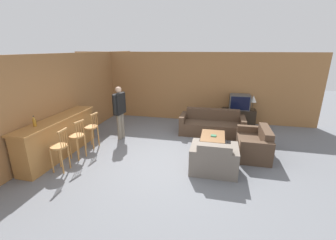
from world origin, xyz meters
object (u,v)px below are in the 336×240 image
bar_chair_far (91,130)px  person_by_window (120,110)px  couch_far (212,126)px  coffee_table (213,138)px  loveseat_right (254,145)px  tv_unit (238,117)px  book_on_table (214,136)px  table_lamp (253,100)px  bar_chair_mid (77,139)px  armchair_near (214,160)px  tv (240,102)px  bottle (34,122)px  bar_chair_near (60,149)px

bar_chair_far → person_by_window: person_by_window is taller
couch_far → coffee_table: bearing=-86.7°
loveseat_right → tv_unit: bearing=96.0°
book_on_table → table_lamp: table_lamp is taller
bar_chair_mid → coffee_table: bearing=20.7°
table_lamp → person_by_window: person_by_window is taller
armchair_near → loveseat_right: size_ratio=0.80×
armchair_near → tv: (0.77, 3.55, 0.59)m
bar_chair_mid → tv_unit: (4.20, 3.63, -0.23)m
bar_chair_mid → table_lamp: size_ratio=1.95×
bar_chair_far → coffee_table: bearing=10.0°
bar_chair_far → loveseat_right: 4.50m
bottle → book_on_table: (3.99, 1.83, -0.70)m
loveseat_right → bottle: bottle is taller
bar_chair_mid → book_on_table: size_ratio=6.67×
bar_chair_far → coffee_table: size_ratio=1.07×
tv → bottle: (-4.81, -4.22, 0.26)m
bar_chair_mid → loveseat_right: bar_chair_mid is taller
person_by_window → bottle: bearing=-118.0°
couch_far → tv_unit: couch_far is taller
bottle → coffee_table: bearing=25.2°
loveseat_right → bottle: 5.44m
bar_chair_mid → person_by_window: size_ratio=0.62×
coffee_table → bottle: bearing=-154.8°
bar_chair_mid → table_lamp: bearing=37.9°
book_on_table → person_by_window: 2.93m
bar_chair_far → bottle: size_ratio=4.12×
loveseat_right → coffee_table: 1.10m
bar_chair_near → tv_unit: bearing=45.6°
book_on_table → table_lamp: 2.77m
bar_chair_mid → bottle: (-0.60, -0.60, 0.60)m
armchair_near → bar_chair_mid: bearing=-178.7°
bottle → armchair_near: bearing=9.5°
armchair_near → person_by_window: size_ratio=0.65×
coffee_table → tv_unit: 2.50m
bar_chair_far → table_lamp: size_ratio=1.95×
armchair_near → table_lamp: 3.82m
bar_chair_mid → coffee_table: (3.37, 1.27, -0.17)m
tv_unit → bar_chair_near: bearing=-134.4°
coffee_table → tv: size_ratio=1.35×
bar_chair_near → tv: bearing=45.6°
loveseat_right → book_on_table: bearing=177.6°
bar_chair_mid → bar_chair_far: (0.00, 0.68, 0.00)m
bar_chair_near → bottle: bearing=174.3°
tv → book_on_table: bearing=-108.9°
bar_chair_near → tv_unit: (4.20, 4.29, -0.23)m
table_lamp → bar_chair_mid: bearing=-142.1°
bar_chair_mid → bar_chair_far: 0.68m
bar_chair_far → book_on_table: bar_chair_far is taller
coffee_table → tv: (0.84, 2.35, 0.52)m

